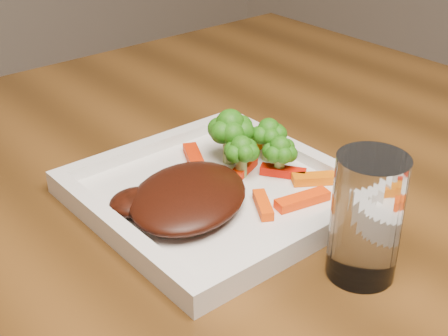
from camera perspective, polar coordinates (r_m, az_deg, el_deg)
plate at (r=0.68m, az=-0.64°, el=-2.53°), size 0.27×0.27×0.01m
steak at (r=0.64m, az=-3.27°, el=-2.60°), size 0.18×0.17×0.03m
broccoli_0 at (r=0.72m, az=0.57°, el=3.05°), size 0.06×0.06×0.07m
broccoli_1 at (r=0.73m, az=4.09°, el=3.07°), size 0.06×0.06×0.06m
broccoli_2 at (r=0.70m, az=5.14°, el=1.53°), size 0.06×0.06×0.06m
broccoli_3 at (r=0.69m, az=1.61°, el=1.48°), size 0.05×0.05×0.06m
carrot_0 at (r=0.66m, az=7.19°, el=-2.89°), size 0.06×0.03×0.01m
carrot_1 at (r=0.70m, az=8.73°, el=-0.95°), size 0.06×0.05×0.01m
carrot_2 at (r=0.65m, az=3.58°, el=-3.37°), size 0.04×0.05×0.01m
carrot_3 at (r=0.77m, az=2.82°, el=2.18°), size 0.06×0.02×0.01m
carrot_4 at (r=0.74m, az=-2.75°, el=0.95°), size 0.04×0.06×0.01m
carrot_5 at (r=0.71m, az=5.41°, el=-0.33°), size 0.04×0.05×0.01m
carrot_6 at (r=0.71m, az=1.79°, el=-0.07°), size 0.05×0.03×0.01m
drinking_glass at (r=0.56m, az=12.88°, el=-4.48°), size 0.07×0.07×0.12m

